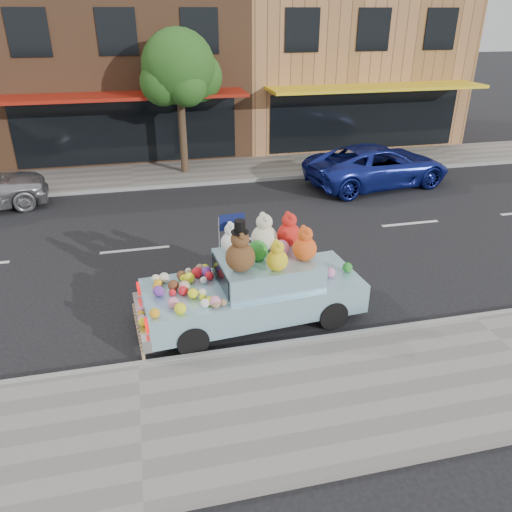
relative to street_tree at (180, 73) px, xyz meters
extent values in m
plane|color=black|center=(-2.03, -6.55, -3.69)|extent=(120.00, 120.00, 0.00)
cube|color=gray|center=(-2.03, -13.05, -3.63)|extent=(60.00, 3.00, 0.12)
cube|color=gray|center=(-2.03, -0.05, -3.63)|extent=(60.00, 3.00, 0.12)
cube|color=gray|center=(-2.03, -11.55, -3.63)|extent=(60.00, 0.12, 0.13)
cube|color=gray|center=(-2.03, -1.55, -3.63)|extent=(60.00, 0.12, 0.13)
cube|color=brown|center=(-2.03, 5.45, -0.19)|extent=(10.00, 8.00, 7.00)
cube|color=black|center=(-2.03, 1.43, -2.29)|extent=(8.50, 0.06, 2.40)
cube|color=maroon|center=(-2.03, 0.55, -0.79)|extent=(9.00, 1.80, 0.12)
cube|color=black|center=(-5.03, 1.43, 1.31)|extent=(1.40, 0.06, 1.60)
cube|color=black|center=(-2.03, 1.43, 1.31)|extent=(1.40, 0.06, 1.60)
cube|color=black|center=(0.97, 1.43, 1.31)|extent=(1.40, 0.06, 1.60)
cube|color=#AD7448|center=(7.97, 5.45, -0.19)|extent=(10.00, 8.00, 7.00)
cube|color=black|center=(7.97, 1.43, -2.29)|extent=(8.50, 0.06, 2.40)
cube|color=yellow|center=(7.97, 0.55, -0.79)|extent=(9.00, 1.80, 0.12)
cube|color=black|center=(4.97, 1.43, 1.31)|extent=(1.40, 0.06, 1.60)
cube|color=black|center=(7.97, 1.43, 1.31)|extent=(1.40, 0.06, 1.60)
cube|color=black|center=(10.97, 1.43, 1.31)|extent=(1.40, 0.06, 1.60)
cylinder|color=#38281C|center=(-0.03, -0.05, -2.09)|extent=(0.28, 0.28, 3.20)
sphere|color=#244F16|center=(-0.03, -0.05, 0.23)|extent=(2.60, 2.60, 2.60)
sphere|color=#244F16|center=(0.67, 0.25, -0.17)|extent=(1.80, 1.80, 1.80)
sphere|color=#244F16|center=(-0.63, -0.25, -0.27)|extent=(1.60, 1.60, 1.60)
sphere|color=#244F16|center=(0.17, -0.65, -0.37)|extent=(1.40, 1.40, 1.40)
sphere|color=#244F16|center=(-0.33, 0.55, -0.07)|extent=(1.60, 1.60, 1.60)
imported|color=navy|center=(6.57, -2.95, -2.97)|extent=(5.52, 3.16, 1.45)
cylinder|color=black|center=(1.75, -11.11, -3.39)|extent=(0.61, 0.25, 0.60)
cylinder|color=black|center=(1.62, -9.55, -3.39)|extent=(0.61, 0.25, 0.60)
cylinder|color=black|center=(-1.04, -11.34, -3.39)|extent=(0.61, 0.25, 0.60)
cylinder|color=black|center=(-1.17, -9.78, -3.39)|extent=(0.61, 0.25, 0.60)
cube|color=#97CAE1|center=(0.29, -10.44, -3.14)|extent=(4.43, 2.05, 0.60)
cube|color=#97CAE1|center=(0.59, -10.42, -2.59)|extent=(2.02, 1.65, 0.50)
cube|color=silver|center=(-1.92, -10.63, -3.29)|extent=(0.31, 1.79, 0.26)
cube|color=red|center=(-1.82, -11.30, -2.97)|extent=(0.08, 0.28, 0.16)
cube|color=red|center=(-1.93, -9.95, -2.97)|extent=(0.08, 0.28, 0.16)
cube|color=black|center=(-0.36, -10.50, -2.59)|extent=(0.15, 1.30, 0.40)
sphere|color=#513017|center=(-0.03, -10.82, -2.07)|extent=(0.56, 0.56, 0.56)
sphere|color=#513017|center=(-0.03, -10.82, -1.71)|extent=(0.34, 0.34, 0.34)
sphere|color=#513017|center=(-0.03, -10.94, -1.60)|extent=(0.13, 0.13, 0.13)
sphere|color=#513017|center=(-0.03, -10.70, -1.60)|extent=(0.13, 0.13, 0.13)
cylinder|color=black|center=(-0.03, -10.82, -1.56)|extent=(0.33, 0.33, 0.02)
cylinder|color=black|center=(-0.03, -10.82, -1.45)|extent=(0.21, 0.21, 0.22)
sphere|color=beige|center=(0.61, -10.07, -2.08)|extent=(0.53, 0.53, 0.53)
sphere|color=beige|center=(0.61, -10.07, -1.74)|extent=(0.33, 0.33, 0.33)
sphere|color=beige|center=(0.61, -10.18, -1.63)|extent=(0.13, 0.13, 0.13)
sphere|color=beige|center=(0.61, -9.95, -1.63)|extent=(0.13, 0.13, 0.13)
sphere|color=#DD4814|center=(1.26, -10.66, -2.11)|extent=(0.47, 0.47, 0.47)
sphere|color=#DD4814|center=(1.26, -10.66, -1.81)|extent=(0.29, 0.29, 0.29)
sphere|color=#DD4814|center=(1.26, -10.77, -1.71)|extent=(0.11, 0.11, 0.11)
sphere|color=#DD4814|center=(1.26, -10.56, -1.71)|extent=(0.11, 0.11, 0.11)
sphere|color=red|center=(1.15, -9.97, -2.10)|extent=(0.49, 0.49, 0.49)
sphere|color=red|center=(1.15, -9.97, -1.78)|extent=(0.30, 0.30, 0.30)
sphere|color=red|center=(1.15, -10.08, -1.69)|extent=(0.12, 0.12, 0.12)
sphere|color=red|center=(1.15, -9.87, -1.69)|extent=(0.12, 0.12, 0.12)
sphere|color=silver|center=(-0.05, -10.02, -2.13)|extent=(0.43, 0.43, 0.43)
sphere|color=silver|center=(-0.05, -10.02, -1.85)|extent=(0.27, 0.27, 0.27)
sphere|color=silver|center=(-0.05, -10.11, -1.76)|extent=(0.10, 0.10, 0.10)
sphere|color=silver|center=(-0.05, -9.93, -1.76)|extent=(0.10, 0.10, 0.10)
sphere|color=gold|center=(0.63, -10.97, -2.14)|extent=(0.41, 0.41, 0.41)
sphere|color=gold|center=(0.63, -10.97, -1.88)|extent=(0.25, 0.25, 0.25)
sphere|color=gold|center=(0.63, -11.06, -1.79)|extent=(0.10, 0.10, 0.10)
sphere|color=gold|center=(0.63, -10.88, -1.79)|extent=(0.10, 0.10, 0.10)
sphere|color=#227E24|center=(0.39, -10.44, -2.16)|extent=(0.40, 0.40, 0.40)
sphere|color=pink|center=(0.88, -10.35, -2.19)|extent=(0.32, 0.32, 0.32)
sphere|color=beige|center=(-1.42, -10.05, -2.74)|extent=(0.21, 0.21, 0.21)
sphere|color=#622D8C|center=(-0.57, -9.99, -2.73)|extent=(0.22, 0.22, 0.22)
sphere|color=pink|center=(-0.58, -11.16, -2.74)|extent=(0.21, 0.21, 0.21)
sphere|color=silver|center=(-0.66, -10.26, -2.77)|extent=(0.14, 0.14, 0.14)
sphere|color=beige|center=(-0.92, -9.81, -2.77)|extent=(0.14, 0.14, 0.14)
sphere|color=#622D8C|center=(-1.52, -10.55, -2.76)|extent=(0.17, 0.17, 0.17)
sphere|color=#532E17|center=(-1.26, -10.40, -2.74)|extent=(0.21, 0.21, 0.21)
sphere|color=orange|center=(-1.59, -10.33, -2.77)|extent=(0.15, 0.15, 0.15)
sphere|color=#532E17|center=(-1.32, -10.93, -2.77)|extent=(0.14, 0.14, 0.14)
sphere|color=beige|center=(-0.75, -10.76, -2.76)|extent=(0.16, 0.16, 0.16)
sphere|color=silver|center=(-0.76, -11.15, -2.76)|extent=(0.17, 0.17, 0.17)
sphere|color=red|center=(-1.10, -10.62, -2.75)|extent=(0.18, 0.18, 0.18)
sphere|color=#87674A|center=(-0.57, -11.21, -2.76)|extent=(0.16, 0.16, 0.16)
sphere|color=orange|center=(-1.66, -11.29, -2.75)|extent=(0.19, 0.19, 0.19)
sphere|color=yellow|center=(-0.77, -10.92, -2.77)|extent=(0.14, 0.14, 0.14)
sphere|color=red|center=(-1.33, -10.99, -2.76)|extent=(0.18, 0.18, 0.18)
sphere|color=red|center=(-0.76, -9.98, -2.73)|extent=(0.22, 0.22, 0.22)
sphere|color=yellow|center=(-0.65, -11.10, -2.75)|extent=(0.18, 0.18, 0.18)
sphere|color=#87674A|center=(-0.43, -11.17, -2.77)|extent=(0.14, 0.14, 0.14)
sphere|color=red|center=(-1.30, -10.60, -2.77)|extent=(0.14, 0.14, 0.14)
sphere|color=beige|center=(-1.58, -10.03, -2.75)|extent=(0.18, 0.18, 0.18)
sphere|color=#87674A|center=(-0.67, -9.80, -2.75)|extent=(0.19, 0.19, 0.19)
sphere|color=#532E17|center=(-1.08, -10.00, -2.75)|extent=(0.19, 0.19, 0.19)
sphere|color=yellow|center=(-0.94, -10.16, -2.74)|extent=(0.22, 0.22, 0.22)
sphere|color=yellow|center=(-0.57, -9.80, -2.76)|extent=(0.17, 0.17, 0.17)
sphere|color=yellow|center=(-1.21, -11.27, -2.73)|extent=(0.22, 0.22, 0.22)
sphere|color=yellow|center=(-0.93, -10.77, -2.74)|extent=(0.20, 0.20, 0.20)
sphere|color=yellow|center=(-1.04, -10.09, -2.77)|extent=(0.15, 0.15, 0.15)
sphere|color=red|center=(-0.53, -10.14, -2.75)|extent=(0.18, 0.18, 0.18)
sphere|color=orange|center=(-1.54, -10.20, -2.76)|extent=(0.16, 0.16, 0.16)
sphere|color=pink|center=(-1.32, -11.02, -2.74)|extent=(0.21, 0.21, 0.21)
sphere|color=#622D8C|center=(-1.56, -10.54, -2.74)|extent=(0.21, 0.21, 0.21)
sphere|color=#D8A88C|center=(-1.06, -10.51, -2.72)|extent=(0.22, 0.22, 0.22)
sphere|color=beige|center=(-1.90, -10.93, -3.08)|extent=(0.17, 0.17, 0.17)
sphere|color=#87674A|center=(-1.91, -10.82, -3.10)|extent=(0.13, 0.13, 0.13)
sphere|color=pink|center=(-1.93, -10.57, -3.09)|extent=(0.14, 0.14, 0.14)
sphere|color=orange|center=(-1.92, -10.71, -3.10)|extent=(0.13, 0.13, 0.13)
sphere|color=pink|center=(-1.90, -10.95, -3.08)|extent=(0.17, 0.17, 0.17)
sphere|color=yellow|center=(-1.89, -11.01, -3.08)|extent=(0.17, 0.17, 0.17)
sphere|color=#87674A|center=(1.64, -9.68, -2.76)|extent=(0.17, 0.17, 0.17)
sphere|color=#532E17|center=(1.61, -10.08, -2.75)|extent=(0.19, 0.19, 0.19)
sphere|color=#227E24|center=(2.28, -10.45, -2.74)|extent=(0.20, 0.20, 0.20)
sphere|color=pink|center=(1.86, -10.58, -2.74)|extent=(0.21, 0.21, 0.21)
cylinder|color=#997A54|center=(-1.93, -11.48, -3.53)|extent=(0.06, 0.06, 0.17)
sphere|color=#997A54|center=(-1.93, -11.48, -3.43)|extent=(0.07, 0.07, 0.07)
cylinder|color=#997A54|center=(-1.94, -11.36, -3.53)|extent=(0.06, 0.06, 0.17)
sphere|color=#997A54|center=(-1.94, -11.36, -3.43)|extent=(0.07, 0.07, 0.07)
cylinder|color=#997A54|center=(-1.95, -11.24, -3.53)|extent=(0.06, 0.06, 0.17)
sphere|color=#997A54|center=(-1.95, -11.24, -3.43)|extent=(0.07, 0.07, 0.07)
cylinder|color=#997A54|center=(-1.96, -11.12, -3.53)|extent=(0.06, 0.06, 0.17)
sphere|color=#997A54|center=(-1.96, -11.12, -3.43)|extent=(0.07, 0.07, 0.07)
cylinder|color=#997A54|center=(-1.97, -11.00, -3.53)|extent=(0.06, 0.06, 0.17)
sphere|color=#997A54|center=(-1.97, -11.00, -3.43)|extent=(0.07, 0.07, 0.07)
cylinder|color=#997A54|center=(-1.98, -10.88, -3.53)|extent=(0.06, 0.06, 0.17)
sphere|color=#997A54|center=(-1.98, -10.88, -3.43)|extent=(0.07, 0.07, 0.07)
cylinder|color=#997A54|center=(-1.99, -10.76, -3.53)|extent=(0.06, 0.06, 0.17)
sphere|color=#997A54|center=(-1.99, -10.76, -3.43)|extent=(0.07, 0.07, 0.07)
cylinder|color=#997A54|center=(-2.00, -10.63, -3.53)|extent=(0.06, 0.06, 0.17)
sphere|color=#997A54|center=(-2.00, -10.63, -3.43)|extent=(0.07, 0.07, 0.07)
cylinder|color=#997A54|center=(-2.01, -10.51, -3.53)|extent=(0.06, 0.06, 0.17)
sphere|color=#997A54|center=(-2.01, -10.51, -3.43)|extent=(0.07, 0.07, 0.07)
cylinder|color=#997A54|center=(-2.02, -10.39, -3.53)|extent=(0.06, 0.06, 0.17)
sphere|color=#997A54|center=(-2.02, -10.39, -3.43)|extent=(0.07, 0.07, 0.07)
cylinder|color=#997A54|center=(-2.03, -10.27, -3.53)|extent=(0.06, 0.06, 0.17)
sphere|color=#997A54|center=(-2.03, -10.27, -3.43)|extent=(0.07, 0.07, 0.07)
cylinder|color=#997A54|center=(-2.04, -10.15, -3.53)|extent=(0.06, 0.06, 0.17)
sphere|color=#997A54|center=(-2.04, -10.15, -3.43)|extent=(0.07, 0.07, 0.07)
cylinder|color=#997A54|center=(-2.05, -10.03, -3.53)|extent=(0.06, 0.06, 0.17)
sphere|color=#997A54|center=(-2.05, -10.03, -3.43)|extent=(0.07, 0.07, 0.07)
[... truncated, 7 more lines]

